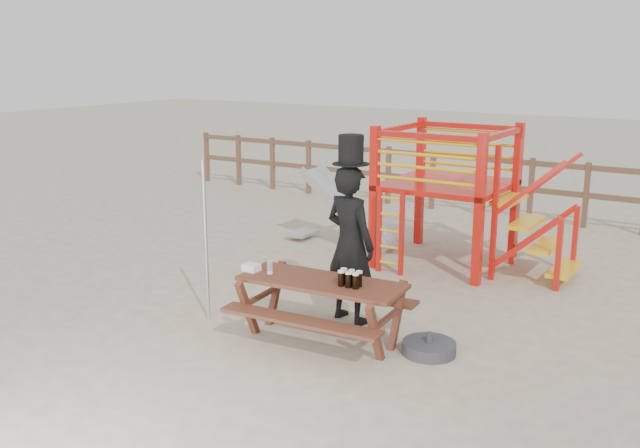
# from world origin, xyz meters

# --- Properties ---
(ground) EXTENTS (60.00, 60.00, 0.00)m
(ground) POSITION_xyz_m (0.00, 0.00, 0.00)
(ground) COLOR #C0B496
(ground) RESTS_ON ground
(back_fence) EXTENTS (15.09, 0.09, 1.20)m
(back_fence) POSITION_xyz_m (0.00, 7.00, 0.74)
(back_fence) COLOR brown
(back_fence) RESTS_ON ground
(playground_fort) EXTENTS (4.71, 1.84, 2.10)m
(playground_fort) POSITION_xyz_m (0.12, 3.58, 1.07)
(playground_fort) COLOR red
(playground_fort) RESTS_ON ground
(picnic_table) EXTENTS (1.92, 1.39, 0.71)m
(picnic_table) POSITION_xyz_m (0.24, 0.02, 0.45)
(picnic_table) COLOR brown
(picnic_table) RESTS_ON ground
(man_with_hat) EXTENTS (0.77, 0.60, 2.22)m
(man_with_hat) POSITION_xyz_m (0.19, 0.73, 1.00)
(man_with_hat) COLOR black
(man_with_hat) RESTS_ON ground
(metal_pole) EXTENTS (0.04, 0.04, 1.93)m
(metal_pole) POSITION_xyz_m (-1.26, -0.15, 0.97)
(metal_pole) COLOR #B2B2B7
(metal_pole) RESTS_ON ground
(parasol_base) EXTENTS (0.57, 0.57, 0.24)m
(parasol_base) POSITION_xyz_m (1.40, 0.34, 0.07)
(parasol_base) COLOR #353439
(parasol_base) RESTS_ON ground
(paper_bag) EXTENTS (0.19, 0.15, 0.08)m
(paper_bag) POSITION_xyz_m (-0.61, -0.12, 0.75)
(paper_bag) COLOR white
(paper_bag) RESTS_ON picnic_table
(stout_pints) EXTENTS (0.26, 0.16, 0.17)m
(stout_pints) POSITION_xyz_m (0.60, 0.01, 0.79)
(stout_pints) COLOR black
(stout_pints) RESTS_ON picnic_table
(empty_glasses) EXTENTS (0.07, 0.07, 0.15)m
(empty_glasses) POSITION_xyz_m (-0.37, -0.09, 0.78)
(empty_glasses) COLOR silver
(empty_glasses) RESTS_ON picnic_table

